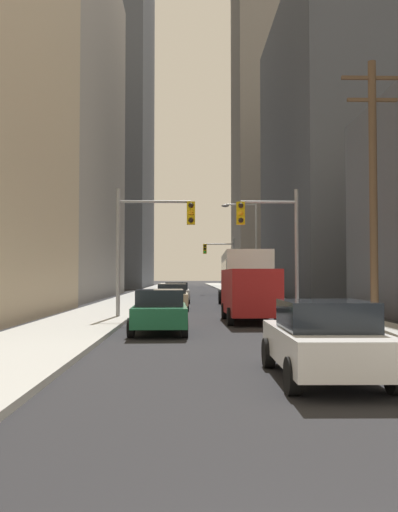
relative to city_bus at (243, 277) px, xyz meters
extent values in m
cube|color=#9E9E99|center=(-7.92, 18.48, -1.85)|extent=(3.57, 160.00, 0.15)
cube|color=#9E9E99|center=(2.68, 18.48, -1.85)|extent=(3.57, 160.00, 0.15)
cube|color=silver|center=(0.00, -0.01, 0.02)|extent=(2.95, 11.59, 2.90)
cube|color=black|center=(-1.26, -0.01, 0.54)|extent=(0.44, 10.57, 0.80)
cube|color=red|center=(-1.26, -0.01, -0.56)|extent=(0.43, 10.57, 0.28)
cylinder|color=black|center=(-1.17, 4.02, -1.43)|extent=(0.32, 1.00, 1.00)
cylinder|color=black|center=(1.18, 4.02, -1.43)|extent=(0.32, 1.00, 1.00)
cylinder|color=black|center=(-1.17, -3.23, -1.43)|extent=(0.32, 1.00, 1.00)
cylinder|color=black|center=(1.18, -3.23, -1.43)|extent=(0.32, 1.00, 1.00)
cube|color=maroon|center=(-0.90, -10.80, -0.62)|extent=(2.08, 5.23, 1.90)
cube|color=black|center=(-0.90, -8.20, -0.20)|extent=(1.76, 0.05, 0.60)
cylinder|color=black|center=(-1.86, -9.14, -1.57)|extent=(0.24, 0.72, 0.72)
cylinder|color=black|center=(0.06, -9.14, -1.57)|extent=(0.24, 0.72, 0.72)
cylinder|color=black|center=(-1.86, -12.47, -1.57)|extent=(0.24, 0.72, 0.72)
cylinder|color=black|center=(0.06, -12.47, -1.57)|extent=(0.24, 0.72, 0.72)
cube|color=white|center=(-0.96, -23.63, -1.28)|extent=(1.86, 4.23, 0.65)
cube|color=black|center=(-0.96, -23.78, -0.68)|extent=(1.61, 1.92, 0.55)
cylinder|color=black|center=(-1.82, -22.29, -1.61)|extent=(0.22, 0.64, 0.64)
cylinder|color=black|center=(-0.10, -22.29, -1.61)|extent=(0.22, 0.64, 0.64)
cylinder|color=black|center=(-1.82, -24.98, -1.61)|extent=(0.22, 0.64, 0.64)
cylinder|color=black|center=(-0.10, -24.98, -1.61)|extent=(0.22, 0.64, 0.64)
cube|color=#195938|center=(-4.52, -15.25, -1.28)|extent=(1.92, 4.25, 0.65)
cube|color=black|center=(-4.52, -15.40, -0.68)|extent=(1.64, 1.94, 0.55)
cylinder|color=black|center=(-5.38, -13.90, -1.61)|extent=(0.22, 0.64, 0.64)
cylinder|color=black|center=(-3.65, -13.90, -1.61)|extent=(0.22, 0.64, 0.64)
cylinder|color=black|center=(-5.38, -16.59, -1.61)|extent=(0.22, 0.64, 0.64)
cylinder|color=black|center=(-3.65, -16.59, -1.61)|extent=(0.22, 0.64, 0.64)
cube|color=#C6B793|center=(-4.44, -2.61, -1.28)|extent=(1.88, 4.23, 0.65)
cube|color=black|center=(-4.44, -2.76, -0.68)|extent=(1.62, 1.93, 0.55)
cylinder|color=black|center=(-5.30, -1.27, -1.61)|extent=(0.22, 0.64, 0.64)
cylinder|color=black|center=(-3.57, -1.27, -1.61)|extent=(0.22, 0.64, 0.64)
cylinder|color=black|center=(-5.30, -3.96, -1.61)|extent=(0.22, 0.64, 0.64)
cylinder|color=black|center=(-3.57, -3.96, -1.61)|extent=(0.22, 0.64, 0.64)
cube|color=#B7BABF|center=(-4.32, 5.52, -1.28)|extent=(1.85, 4.22, 0.65)
cube|color=black|center=(-4.32, 5.37, -0.68)|extent=(1.61, 1.92, 0.55)
cylinder|color=black|center=(-5.18, 6.86, -1.61)|extent=(0.22, 0.64, 0.64)
cylinder|color=black|center=(-3.45, 6.86, -1.61)|extent=(0.22, 0.64, 0.64)
cylinder|color=black|center=(-5.18, 4.17, -1.61)|extent=(0.22, 0.64, 0.64)
cylinder|color=black|center=(-3.45, 4.17, -1.61)|extent=(0.22, 0.64, 0.64)
cylinder|color=gray|center=(-6.73, -9.21, 1.07)|extent=(0.18, 0.18, 6.00)
cylinder|color=gray|center=(-5.07, -9.21, 3.47)|extent=(3.33, 0.12, 0.12)
cube|color=gold|center=(-3.40, -9.21, 2.95)|extent=(0.38, 0.30, 1.05)
sphere|color=black|center=(-3.40, -9.38, 3.29)|extent=(0.24, 0.24, 0.24)
sphere|color=#F9A514|center=(-3.40, -9.38, 2.95)|extent=(0.24, 0.24, 0.24)
sphere|color=black|center=(-3.40, -9.38, 2.61)|extent=(0.24, 0.24, 0.24)
cylinder|color=gray|center=(1.49, -9.21, 1.07)|extent=(0.18, 0.18, 6.00)
cylinder|color=gray|center=(0.19, -9.21, 3.47)|extent=(2.60, 0.12, 0.12)
cube|color=gold|center=(-1.10, -9.21, 2.95)|extent=(0.38, 0.30, 1.05)
sphere|color=black|center=(-1.10, -9.38, 3.29)|extent=(0.24, 0.24, 0.24)
sphere|color=#F9A514|center=(-1.10, -9.38, 2.95)|extent=(0.24, 0.24, 0.24)
sphere|color=black|center=(-1.10, -9.38, 2.61)|extent=(0.24, 0.24, 0.24)
cylinder|color=gray|center=(1.49, 24.11, 1.07)|extent=(0.18, 0.18, 6.00)
cylinder|color=gray|center=(-0.06, 24.11, 3.47)|extent=(3.11, 0.12, 0.12)
cube|color=gold|center=(-1.61, 24.11, 2.95)|extent=(0.38, 0.30, 1.05)
sphere|color=black|center=(-1.61, 23.94, 3.29)|extent=(0.24, 0.24, 0.24)
sphere|color=black|center=(-1.61, 23.94, 2.95)|extent=(0.24, 0.24, 0.24)
sphere|color=#19D833|center=(-1.61, 23.94, 2.61)|extent=(0.24, 0.24, 0.24)
cylinder|color=brown|center=(3.04, -15.08, 2.91)|extent=(0.28, 0.28, 9.68)
cube|color=brown|center=(3.04, -15.08, 7.15)|extent=(2.20, 0.12, 0.12)
cube|color=brown|center=(3.04, -15.08, 6.35)|extent=(1.80, 0.12, 0.12)
cylinder|color=gray|center=(1.59, 6.04, 1.82)|extent=(0.16, 0.16, 7.50)
cylinder|color=gray|center=(0.44, 6.04, 5.37)|extent=(2.31, 0.10, 0.10)
ellipsoid|color=#4C4C51|center=(-0.71, 6.04, 5.27)|extent=(0.56, 0.32, 0.20)
cube|color=gray|center=(-18.60, 14.25, 14.36)|extent=(15.76, 27.65, 32.57)
cube|color=#4C515B|center=(-19.21, 60.15, 33.89)|extent=(18.16, 29.07, 71.64)
cube|color=#4C515B|center=(16.73, 19.22, 12.64)|extent=(22.20, 26.91, 29.13)
cube|color=gray|center=(16.20, 61.08, 33.69)|extent=(22.27, 18.27, 71.24)
camera|label=1|loc=(-3.60, -34.02, 0.07)|focal=37.92mm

